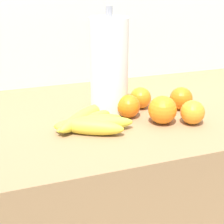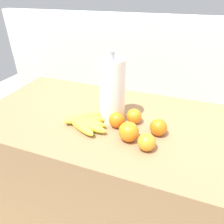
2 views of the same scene
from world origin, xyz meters
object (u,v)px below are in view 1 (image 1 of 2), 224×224
at_px(banana_bunch, 89,122).
at_px(orange_front, 193,112).
at_px(orange_back_left, 162,110).
at_px(orange_far_right, 181,98).
at_px(orange_right, 128,106).
at_px(paper_towel_roll, 109,67).
at_px(orange_back_right, 140,98).

xyz_separation_m(banana_bunch, orange_front, (0.28, -0.06, 0.01)).
bearing_deg(orange_back_left, orange_far_right, 36.46).
xyz_separation_m(banana_bunch, orange_back_left, (0.21, -0.03, 0.02)).
bearing_deg(orange_far_right, orange_right, -178.17).
xyz_separation_m(banana_bunch, orange_right, (0.13, 0.04, 0.01)).
bearing_deg(paper_towel_roll, orange_front, -39.31).
distance_m(orange_far_right, orange_back_left, 0.13).
xyz_separation_m(banana_bunch, paper_towel_roll, (0.09, 0.10, 0.12)).
distance_m(banana_bunch, orange_front, 0.29).
bearing_deg(orange_right, paper_towel_roll, 126.20).
distance_m(orange_back_right, orange_far_right, 0.13).
xyz_separation_m(orange_back_right, orange_front, (0.09, -0.16, 0.00)).
distance_m(banana_bunch, paper_towel_roll, 0.18).
height_order(orange_back_left, orange_front, orange_back_left).
height_order(orange_far_right, paper_towel_roll, paper_towel_roll).
xyz_separation_m(orange_back_right, orange_back_left, (0.01, -0.13, 0.01)).
distance_m(orange_far_right, paper_towel_roll, 0.25).
height_order(orange_front, paper_towel_roll, paper_towel_roll).
xyz_separation_m(orange_far_right, orange_right, (-0.18, -0.01, -0.00)).
distance_m(orange_back_right, orange_back_left, 0.13).
distance_m(orange_back_left, orange_right, 0.10).
bearing_deg(orange_right, orange_front, -33.92).
distance_m(banana_bunch, orange_right, 0.14).
bearing_deg(orange_far_right, orange_back_left, -143.54).
distance_m(orange_back_right, paper_towel_roll, 0.15).
height_order(orange_right, paper_towel_roll, paper_towel_roll).
height_order(banana_bunch, orange_far_right, orange_far_right).
bearing_deg(orange_back_left, paper_towel_roll, 132.11).
bearing_deg(orange_back_right, orange_back_left, -84.74).
relative_size(orange_back_left, orange_front, 1.18).
height_order(banana_bunch, paper_towel_roll, paper_towel_roll).
height_order(orange_back_right, orange_right, orange_right).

